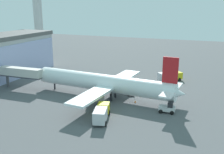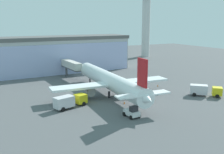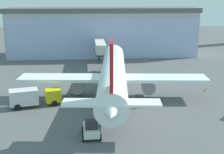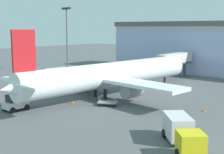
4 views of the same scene
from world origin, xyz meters
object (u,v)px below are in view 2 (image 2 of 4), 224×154
object	(u,v)px
jet_bridge	(71,65)
fuel_truck	(205,90)
catering_truck	(70,101)
airplane	(110,81)
pushback_tug	(132,112)
control_tower	(146,17)
safety_cone_nose	(124,103)
baggage_cart	(135,96)
safety_cone_wingtip	(158,85)

from	to	relation	value
jet_bridge	fuel_truck	bearing A→B (deg)	-150.16
catering_truck	fuel_truck	world-z (taller)	same
airplane	pushback_tug	size ratio (longest dim) A/B	11.43
control_tower	safety_cone_nose	world-z (taller)	control_tower
control_tower	baggage_cart	xyz separation A→B (m)	(-45.85, -61.74, -19.64)
airplane	safety_cone_nose	size ratio (longest dim) A/B	69.03
safety_cone_wingtip	baggage_cart	bearing A→B (deg)	-150.93
pushback_tug	catering_truck	bearing A→B (deg)	34.50
control_tower	safety_cone_wingtip	distance (m)	67.88
airplane	safety_cone_wingtip	distance (m)	16.25
catering_truck	baggage_cart	world-z (taller)	catering_truck
catering_truck	control_tower	bearing A→B (deg)	28.97
pushback_tug	baggage_cart	bearing A→B (deg)	-39.16
jet_bridge	safety_cone_wingtip	distance (m)	28.03
fuel_truck	safety_cone_nose	size ratio (longest dim) A/B	12.37
jet_bridge	airplane	bearing A→B (deg)	-177.93
fuel_truck	safety_cone_wingtip	distance (m)	13.61
baggage_cart	pushback_tug	bearing A→B (deg)	22.51
jet_bridge	fuel_truck	world-z (taller)	jet_bridge
jet_bridge	control_tower	distance (m)	63.95
fuel_truck	safety_cone_nose	world-z (taller)	fuel_truck
jet_bridge	baggage_cart	size ratio (longest dim) A/B	3.79
airplane	safety_cone_nose	distance (m)	8.29
safety_cone_wingtip	safety_cone_nose	bearing A→B (deg)	-150.22
jet_bridge	fuel_truck	distance (m)	40.74
airplane	baggage_cart	world-z (taller)	airplane
safety_cone_nose	airplane	bearing A→B (deg)	87.03
control_tower	catering_truck	bearing A→B (deg)	-135.15
control_tower	baggage_cart	size ratio (longest dim) A/B	10.64
catering_truck	safety_cone_nose	world-z (taller)	catering_truck
catering_truck	safety_cone_nose	bearing A→B (deg)	-30.62
catering_truck	safety_cone_wingtip	distance (m)	28.42
jet_bridge	baggage_cart	world-z (taller)	jet_bridge
airplane	catering_truck	size ratio (longest dim) A/B	4.98
pushback_tug	safety_cone_nose	size ratio (longest dim) A/B	6.04
baggage_cart	safety_cone_wingtip	distance (m)	13.43
catering_truck	safety_cone_wingtip	bearing A→B (deg)	-3.13
jet_bridge	safety_cone_nose	world-z (taller)	jet_bridge
catering_truck	fuel_truck	distance (m)	32.49
airplane	fuel_truck	world-z (taller)	airplane
jet_bridge	baggage_cart	bearing A→B (deg)	-170.51
control_tower	safety_cone_nose	bearing A→B (deg)	-127.97
airplane	baggage_cart	distance (m)	7.03
airplane	safety_cone_wingtip	xyz separation A→B (m)	(15.83, 1.67, -3.26)
baggage_cart	safety_cone_nose	distance (m)	5.28
fuel_truck	pushback_tug	distance (m)	23.57
safety_cone_nose	catering_truck	bearing A→B (deg)	165.26
fuel_truck	safety_cone_nose	xyz separation A→B (m)	(-20.33, 3.64, -1.19)
fuel_truck	safety_cone_nose	bearing A→B (deg)	-146.59
airplane	safety_cone_wingtip	bearing A→B (deg)	-80.42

